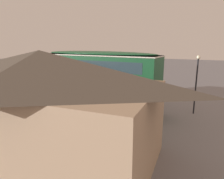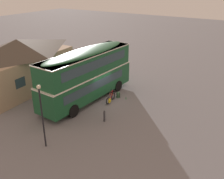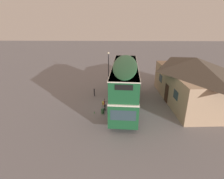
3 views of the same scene
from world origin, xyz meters
The scene contains 8 objects.
ground_plane centered at (0.00, 0.00, 0.00)m, with size 120.00×120.00×0.00m, color slate.
double_decker_bus centered at (-0.54, 1.30, 2.64)m, with size 10.67×3.18×4.79m.
touring_bicycle centered at (0.07, -0.82, 0.37)m, with size 1.75×0.57×1.05m.
backpack_on_ground centered at (1.28, -0.93, 0.30)m, with size 0.35×0.34×0.59m.
water_bottle_green_metal centered at (1.31, -1.77, 0.10)m, with size 0.07×0.07×0.22m.
pub_building centered at (-1.80, 8.88, 2.60)m, with size 11.15×6.49×5.09m.
street_lamp centered at (-8.00, -0.67, 2.80)m, with size 0.28×0.28×4.53m.
kerb_bollard centered at (-3.14, -2.26, 0.50)m, with size 0.16×0.16×0.97m.
Camera 2 is at (-17.80, -12.07, 10.46)m, focal length 40.69 mm.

